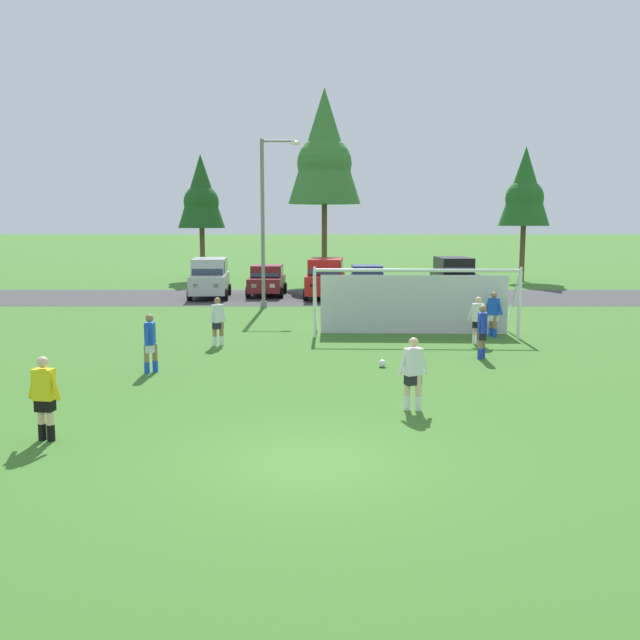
{
  "coord_description": "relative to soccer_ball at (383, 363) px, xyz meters",
  "views": [
    {
      "loc": [
        0.15,
        -11.69,
        4.17
      ],
      "look_at": [
        0.13,
        7.82,
        1.39
      ],
      "focal_mm": 39.02,
      "sensor_mm": 36.0,
      "label": 1
    }
  ],
  "objects": [
    {
      "name": "ground_plane",
      "position": [
        -1.95,
        7.02,
        -0.11
      ],
      "size": [
        400.0,
        400.0,
        0.0
      ],
      "primitive_type": "plane",
      "color": "#3D7028"
    },
    {
      "name": "parking_lot_strip",
      "position": [
        -1.95,
        18.63,
        -0.11
      ],
      "size": [
        52.0,
        8.4,
        0.01
      ],
      "primitive_type": "cube",
      "color": "#3D3D3F",
      "rests_on": "ground"
    },
    {
      "name": "soccer_ball",
      "position": [
        0.0,
        0.0,
        0.0
      ],
      "size": [
        0.22,
        0.22,
        0.22
      ],
      "color": "white",
      "rests_on": "ground"
    },
    {
      "name": "soccer_goal",
      "position": [
        1.69,
        5.83,
        1.18
      ],
      "size": [
        7.49,
        2.22,
        2.57
      ],
      "color": "white",
      "rests_on": "ground"
    },
    {
      "name": "referee",
      "position": [
        -7.05,
        -6.79,
        0.71
      ],
      "size": [
        0.72,
        0.3,
        1.64
      ],
      "color": "beige",
      "rests_on": "ground"
    },
    {
      "name": "player_striker_near",
      "position": [
        3.57,
        3.7,
        0.71
      ],
      "size": [
        0.7,
        0.38,
        1.64
      ],
      "color": "beige",
      "rests_on": "ground"
    },
    {
      "name": "player_midfield_center",
      "position": [
        -5.25,
        3.5,
        0.71
      ],
      "size": [
        0.54,
        0.62,
        1.64
      ],
      "color": "#936B4C",
      "rests_on": "ground"
    },
    {
      "name": "player_defender_far",
      "position": [
        3.15,
        1.27,
        0.71
      ],
      "size": [
        0.28,
        0.73,
        1.64
      ],
      "color": "#936B4C",
      "rests_on": "ground"
    },
    {
      "name": "player_winger_left",
      "position": [
        -6.5,
        -0.75,
        0.71
      ],
      "size": [
        0.33,
        0.74,
        1.64
      ],
      "color": "#936B4C",
      "rests_on": "ground"
    },
    {
      "name": "player_winger_right",
      "position": [
        4.5,
        5.33,
        0.71
      ],
      "size": [
        0.63,
        0.52,
        1.64
      ],
      "color": "#936B4C",
      "rests_on": "ground"
    },
    {
      "name": "player_trailing_back",
      "position": [
        0.26,
        -4.62,
        0.71
      ],
      "size": [
        0.73,
        0.38,
        1.64
      ],
      "color": "beige",
      "rests_on": "ground"
    },
    {
      "name": "parked_car_slot_far_left",
      "position": [
        -7.87,
        18.46,
        1.0
      ],
      "size": [
        2.38,
        4.72,
        2.16
      ],
      "color": "#B2B2BC",
      "rests_on": "ground"
    },
    {
      "name": "parked_car_slot_left",
      "position": [
        -4.8,
        19.52,
        0.77
      ],
      "size": [
        2.12,
        4.24,
        1.72
      ],
      "color": "maroon",
      "rests_on": "ground"
    },
    {
      "name": "parked_car_slot_center_left",
      "position": [
        -1.48,
        18.28,
        1.0
      ],
      "size": [
        2.4,
        4.73,
        2.16
      ],
      "color": "red",
      "rests_on": "ground"
    },
    {
      "name": "parked_car_slot_center",
      "position": [
        0.85,
        19.35,
        0.77
      ],
      "size": [
        2.04,
        4.2,
        1.72
      ],
      "color": "navy",
      "rests_on": "ground"
    },
    {
      "name": "parked_car_slot_center_right",
      "position": [
        5.78,
        19.62,
        1.0
      ],
      "size": [
        2.23,
        4.65,
        2.16
      ],
      "color": "black",
      "rests_on": "ground"
    },
    {
      "name": "tree_left_edge",
      "position": [
        -10.26,
        30.45,
        6.0
      ],
      "size": [
        3.34,
        3.34,
        8.9
      ],
      "color": "brown",
      "rests_on": "ground"
    },
    {
      "name": "tree_mid_left",
      "position": [
        -1.51,
        26.87,
        8.68
      ],
      "size": [
        4.79,
        4.79,
        12.78
      ],
      "color": "brown",
      "rests_on": "ground"
    },
    {
      "name": "tree_center_back",
      "position": [
        12.39,
        29.18,
        6.26
      ],
      "size": [
        3.48,
        3.48,
        9.28
      ],
      "color": "brown",
      "rests_on": "ground"
    },
    {
      "name": "street_lamp",
      "position": [
        -4.39,
        13.99,
        4.04
      ],
      "size": [
        2.0,
        0.32,
        8.03
      ],
      "color": "slate",
      "rests_on": "ground"
    }
  ]
}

